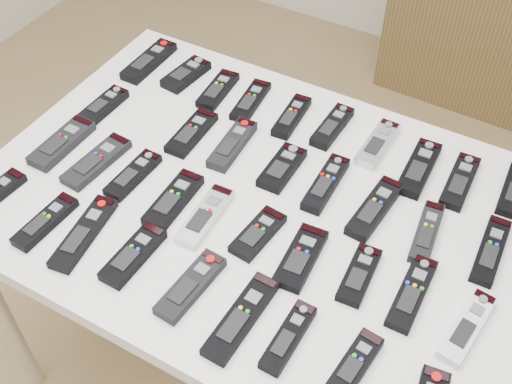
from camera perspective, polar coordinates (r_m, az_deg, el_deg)
The scene contains 35 objects.
table at distance 1.50m, azimuth 0.00°, elevation -2.02°, with size 1.25×0.88×0.78m.
remote_0 at distance 1.86m, azimuth -9.49°, elevation 11.41°, with size 0.06×0.20×0.02m, color black.
remote_1 at distance 1.80m, azimuth -6.25°, elevation 10.36°, with size 0.06×0.15×0.02m, color black.
remote_2 at distance 1.74m, azimuth -3.40°, elevation 9.05°, with size 0.05×0.16×0.02m, color black.
remote_3 at distance 1.70m, azimuth -0.48°, elevation 8.11°, with size 0.05×0.17×0.02m, color black.
remote_4 at distance 1.65m, azimuth 3.19°, elevation 6.72°, with size 0.05×0.16×0.02m, color black.
remote_5 at distance 1.63m, azimuth 6.79°, elevation 5.80°, with size 0.05×0.16×0.02m, color black.
remote_6 at distance 1.60m, azimuth 10.75°, elevation 4.21°, with size 0.05×0.17×0.02m, color #B7B7BC.
remote_7 at distance 1.56m, azimuth 14.28°, elevation 2.07°, with size 0.06×0.19×0.02m, color black.
remote_8 at distance 1.56m, azimuth 17.67°, elevation 0.91°, with size 0.05×0.18×0.02m, color black.
remote_10 at distance 1.73m, azimuth -13.37°, elevation 7.50°, with size 0.05×0.15×0.02m, color black.
remote_11 at distance 1.61m, azimuth -5.74°, elevation 5.28°, with size 0.06×0.17×0.02m, color black.
remote_12 at distance 1.57m, azimuth -2.12°, elevation 4.25°, with size 0.05×0.18×0.02m, color black.
remote_13 at distance 1.51m, azimuth 2.33°, elevation 2.17°, with size 0.06×0.15×0.02m, color black.
remote_14 at distance 1.48m, azimuth 6.22°, elevation 0.75°, with size 0.05×0.18×0.02m, color black.
remote_15 at distance 1.45m, azimuth 10.50°, elevation -1.44°, with size 0.05×0.19×0.02m, color black.
remote_16 at distance 1.43m, azimuth 14.92°, elevation -3.51°, with size 0.04×0.17×0.02m, color black.
remote_17 at distance 1.44m, azimuth 20.14°, elevation -4.90°, with size 0.05×0.19×0.02m, color black.
remote_18 at distance 1.64m, azimuth -16.87°, elevation 4.20°, with size 0.06×0.18×0.02m, color black.
remote_19 at distance 1.57m, azimuth -13.98°, elevation 2.67°, with size 0.06×0.19×0.02m, color black.
remote_20 at distance 1.52m, azimuth -10.86°, elevation 1.51°, with size 0.05×0.16×0.02m, color black.
remote_21 at distance 1.45m, azimuth -7.35°, elevation -0.70°, with size 0.06×0.17×0.02m, color black.
remote_22 at distance 1.41m, azimuth -4.54°, elevation -2.13°, with size 0.05×0.18×0.02m, color #B7B7BC.
remote_23 at distance 1.38m, azimuth 0.18°, elevation -3.70°, with size 0.06×0.14×0.02m, color black.
remote_24 at distance 1.34m, azimuth 4.01°, elevation -5.82°, with size 0.06×0.16×0.02m, color black.
remote_25 at distance 1.33m, azimuth 9.16°, elevation -7.27°, with size 0.05×0.15×0.02m, color black.
remote_26 at distance 1.32m, azimuth 13.69°, elevation -8.70°, with size 0.05×0.18×0.02m, color black.
remote_27 at distance 1.31m, azimuth 18.25°, elevation -11.32°, with size 0.05×0.18×0.02m, color silver.
remote_29 at distance 1.47m, azimuth -18.22°, elevation -2.51°, with size 0.05×0.16×0.02m, color black.
remote_30 at distance 1.43m, azimuth -15.05°, elevation -3.54°, with size 0.05×0.21×0.02m, color black.
remote_31 at distance 1.36m, azimuth -10.86°, elevation -5.50°, with size 0.06×0.16×0.02m, color black.
remote_32 at distance 1.30m, azimuth -5.82°, elevation -8.29°, with size 0.05×0.18×0.02m, color black.
remote_33 at distance 1.26m, azimuth -1.31°, elevation -11.09°, with size 0.05×0.21×0.02m, color black.
remote_34 at distance 1.23m, azimuth 2.89°, elevation -12.77°, with size 0.04×0.16×0.02m, color black.
remote_35 at distance 1.22m, azimuth 8.78°, elevation -14.89°, with size 0.05×0.14×0.02m, color black.
Camera 1 is at (0.49, -0.77, 1.86)m, focal length 45.00 mm.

